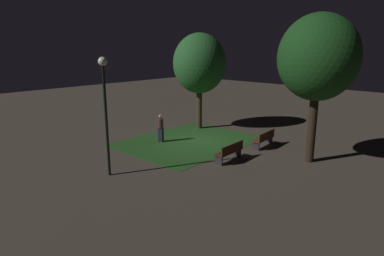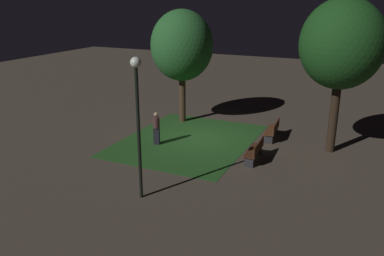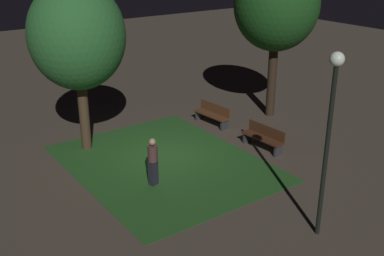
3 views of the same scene
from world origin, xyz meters
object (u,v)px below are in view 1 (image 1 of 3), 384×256
(bench_near_trees, at_px, (230,151))
(bench_path_side, at_px, (264,138))
(tree_tall_center, at_px, (318,58))
(lamp_post_near_wall, at_px, (105,98))
(tree_left_canopy, at_px, (199,64))
(pedestrian, at_px, (161,128))

(bench_near_trees, bearing_deg, bench_path_side, 0.00)
(bench_near_trees, relative_size, tree_tall_center, 0.27)
(bench_path_side, xyz_separation_m, lamp_post_near_wall, (-8.06, 2.71, 2.85))
(bench_near_trees, relative_size, tree_left_canopy, 0.29)
(tree_tall_center, height_order, pedestrian, tree_tall_center)
(bench_near_trees, height_order, tree_left_canopy, tree_left_canopy)
(tree_tall_center, bearing_deg, bench_near_trees, 132.18)
(lamp_post_near_wall, xyz_separation_m, pedestrian, (4.91, 2.17, -2.48))
(tree_tall_center, xyz_separation_m, lamp_post_near_wall, (-7.49, 5.52, -1.51))
(bench_near_trees, xyz_separation_m, lamp_post_near_wall, (-4.93, 2.71, 2.85))
(lamp_post_near_wall, bearing_deg, pedestrian, 23.82)
(tree_tall_center, bearing_deg, pedestrian, 108.55)
(bench_path_side, relative_size, tree_left_canopy, 0.30)
(tree_tall_center, xyz_separation_m, pedestrian, (-2.58, 7.69, -3.99))
(bench_path_side, xyz_separation_m, pedestrian, (-3.16, 4.87, 0.37))
(bench_near_trees, xyz_separation_m, tree_left_canopy, (3.93, 5.43, 3.77))
(bench_path_side, bearing_deg, bench_near_trees, -180.00)
(lamp_post_near_wall, bearing_deg, bench_path_side, -18.56)
(bench_near_trees, distance_m, bench_path_side, 3.13)
(tree_tall_center, xyz_separation_m, tree_left_canopy, (1.37, 8.25, -0.59))
(bench_path_side, height_order, lamp_post_near_wall, lamp_post_near_wall)
(tree_tall_center, distance_m, pedestrian, 9.04)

